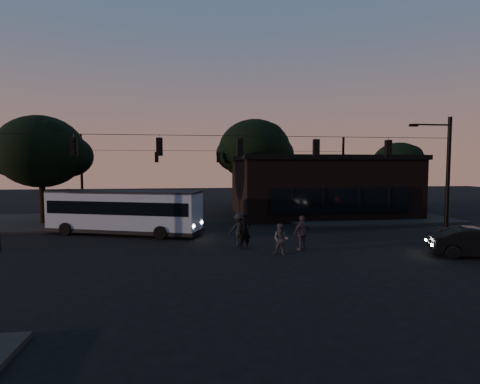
{
  "coord_description": "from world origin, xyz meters",
  "views": [
    {
      "loc": [
        -2.88,
        -17.19,
        4.48
      ],
      "look_at": [
        0.0,
        4.0,
        3.0
      ],
      "focal_mm": 28.0,
      "sensor_mm": 36.0,
      "label": 1
    }
  ],
  "objects": [
    {
      "name": "ground",
      "position": [
        0.0,
        0.0,
        0.0
      ],
      "size": [
        120.0,
        120.0,
        0.0
      ],
      "primitive_type": "plane",
      "color": "black",
      "rests_on": "ground"
    },
    {
      "name": "sidewalk_far_right",
      "position": [
        12.0,
        14.0,
        0.07
      ],
      "size": [
        14.0,
        10.0,
        0.15
      ],
      "primitive_type": "cube",
      "color": "black",
      "rests_on": "ground"
    },
    {
      "name": "sidewalk_far_left",
      "position": [
        -14.0,
        14.0,
        0.07
      ],
      "size": [
        14.0,
        10.0,
        0.15
      ],
      "primitive_type": "cube",
      "color": "black",
      "rests_on": "ground"
    },
    {
      "name": "building",
      "position": [
        9.0,
        15.97,
        2.71
      ],
      "size": [
        15.4,
        10.41,
        5.4
      ],
      "color": "black",
      "rests_on": "ground"
    },
    {
      "name": "tree_behind",
      "position": [
        4.0,
        22.0,
        6.19
      ],
      "size": [
        7.6,
        7.6,
        9.43
      ],
      "color": "black",
      "rests_on": "ground"
    },
    {
      "name": "tree_right",
      "position": [
        18.0,
        18.0,
        4.63
      ],
      "size": [
        5.2,
        5.2,
        6.86
      ],
      "color": "black",
      "rests_on": "ground"
    },
    {
      "name": "tree_left",
      "position": [
        -14.0,
        13.0,
        5.57
      ],
      "size": [
        6.4,
        6.4,
        8.3
      ],
      "color": "black",
      "rests_on": "ground"
    },
    {
      "name": "signal_rig_near",
      "position": [
        0.0,
        4.0,
        4.45
      ],
      "size": [
        26.24,
        0.3,
        7.5
      ],
      "color": "black",
      "rests_on": "ground"
    },
    {
      "name": "signal_rig_far",
      "position": [
        0.0,
        20.0,
        4.2
      ],
      "size": [
        26.24,
        0.3,
        7.5
      ],
      "color": "black",
      "rests_on": "ground"
    },
    {
      "name": "bus",
      "position": [
        -7.15,
        8.01,
        1.61
      ],
      "size": [
        10.41,
        5.62,
        2.87
      ],
      "rotation": [
        0.0,
        0.0,
        -0.34
      ],
      "color": "#8D9DB4",
      "rests_on": "ground"
    },
    {
      "name": "car",
      "position": [
        11.15,
        -0.89,
        0.73
      ],
      "size": [
        4.69,
        3.11,
        1.46
      ],
      "primitive_type": "imported",
      "rotation": [
        0.0,
        0.0,
        1.18
      ],
      "color": "black",
      "rests_on": "ground"
    },
    {
      "name": "pedestrian_a",
      "position": [
        0.07,
        2.61,
        0.96
      ],
      "size": [
        0.74,
        0.53,
        1.91
      ],
      "primitive_type": "imported",
      "rotation": [
        0.0,
        0.0,
        0.11
      ],
      "color": "black",
      "rests_on": "ground"
    },
    {
      "name": "pedestrian_b",
      "position": [
        1.67,
        1.03,
        0.79
      ],
      "size": [
        0.95,
        0.87,
        1.58
      ],
      "primitive_type": "imported",
      "rotation": [
        0.0,
        0.0,
        -0.43
      ],
      "color": "#403A3B",
      "rests_on": "ground"
    },
    {
      "name": "pedestrian_c",
      "position": [
        3.06,
        1.88,
        0.93
      ],
      "size": [
        1.18,
        0.79,
        1.86
      ],
      "primitive_type": "imported",
      "rotation": [
        0.0,
        0.0,
        3.48
      ],
      "color": "#3A2F38",
      "rests_on": "ground"
    },
    {
      "name": "pedestrian_d",
      "position": [
        -0.11,
        3.57,
        0.91
      ],
      "size": [
        1.19,
        0.7,
        1.83
      ],
      "primitive_type": "imported",
      "rotation": [
        0.0,
        0.0,
        3.16
      ],
      "color": "black",
      "rests_on": "ground"
    }
  ]
}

